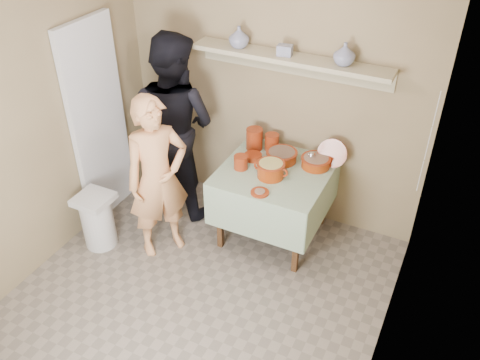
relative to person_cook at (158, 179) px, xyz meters
The scene contains 22 objects.
ground 1.20m from the person_cook, 47.17° to the right, with size 3.50×3.50×0.00m, color #74685B.
tile_panel 0.92m from the person_cook, 161.27° to the left, with size 0.06×0.70×2.00m, color silver.
plate_stack_a 1.03m from the person_cook, 58.95° to the left, with size 0.16×0.16×0.21m, color maroon.
plate_stack_b 1.17m from the person_cook, 53.74° to the left, with size 0.14×0.14×0.16m, color maroon.
bowl_stack 0.76m from the person_cook, 41.85° to the left, with size 0.13×0.13×0.13m, color maroon.
empty_bowl 0.92m from the person_cook, 49.56° to the left, with size 0.17×0.17×0.05m, color maroon.
propped_lid 1.60m from the person_cook, 35.81° to the left, with size 0.27×0.27×0.02m, color maroon.
vase_right 1.91m from the person_cook, 36.89° to the left, with size 0.18×0.18×0.19m, color navy.
vase_left 1.44m from the person_cook, 70.92° to the left, with size 0.18×0.18×0.19m, color navy.
ceramic_box 1.57m from the person_cook, 51.01° to the left, with size 0.13×0.09×0.09m, color navy.
person_cook is the anchor object (origin of this frame).
person_helper 0.73m from the person_cook, 109.55° to the left, with size 0.91×0.71×1.87m, color black.
room_shell 1.22m from the person_cook, 47.17° to the right, with size 3.04×3.54×2.62m.
serving_table 1.07m from the person_cook, 35.49° to the left, with size 0.97×0.97×0.76m.
cazuela_meat_a 1.16m from the person_cook, 42.95° to the left, with size 0.30×0.30×0.10m.
cazuela_meat_b 1.44m from the person_cook, 35.39° to the left, with size 0.28×0.28×0.10m.
ladle 1.40m from the person_cook, 36.36° to the left, with size 0.08×0.26×0.19m.
cazuela_rice 1.00m from the person_cook, 30.16° to the left, with size 0.33×0.25×0.14m.
front_plate 0.91m from the person_cook, 14.37° to the left, with size 0.16×0.16×0.03m.
wall_shelf 1.56m from the person_cook, 50.50° to the left, with size 1.80×0.25×0.21m.
trash_bin 0.80m from the person_cook, 157.56° to the right, with size 0.32×0.32×0.56m.
electrical_cord 2.29m from the person_cook, 21.39° to the left, with size 0.01×0.05×0.90m.
Camera 1 is at (1.66, -2.33, 3.32)m, focal length 38.00 mm.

